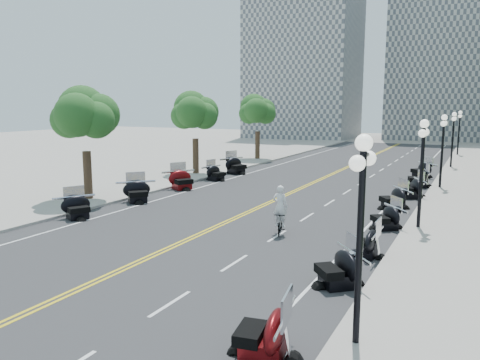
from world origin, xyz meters
The scene contains 49 objects.
ground centered at (0.00, 0.00, 0.00)m, with size 160.00×160.00×0.00m, color gray.
road centered at (0.00, 10.00, 0.00)m, with size 16.00×90.00×0.01m, color #333335.
centerline_yellow_a centered at (-0.12, 10.00, 0.01)m, with size 0.12×90.00×0.00m, color yellow.
centerline_yellow_b centered at (0.12, 10.00, 0.01)m, with size 0.12×90.00×0.00m, color yellow.
edge_line_north centered at (6.40, 10.00, 0.01)m, with size 0.12×90.00×0.00m, color white.
edge_line_south centered at (-6.40, 10.00, 0.01)m, with size 0.12×90.00×0.00m, color white.
lane_dash_4 centered at (3.20, -8.00, 0.01)m, with size 0.12×2.00×0.00m, color white.
lane_dash_5 centered at (3.20, -4.00, 0.01)m, with size 0.12×2.00×0.00m, color white.
lane_dash_6 centered at (3.20, 0.00, 0.01)m, with size 0.12×2.00×0.00m, color white.
lane_dash_7 centered at (3.20, 4.00, 0.01)m, with size 0.12×2.00×0.00m, color white.
lane_dash_8 centered at (3.20, 8.00, 0.01)m, with size 0.12×2.00×0.00m, color white.
lane_dash_9 centered at (3.20, 12.00, 0.01)m, with size 0.12×2.00×0.00m, color white.
lane_dash_10 centered at (3.20, 16.00, 0.01)m, with size 0.12×2.00×0.00m, color white.
lane_dash_11 centered at (3.20, 20.00, 0.01)m, with size 0.12×2.00×0.00m, color white.
lane_dash_12 centered at (3.20, 24.00, 0.01)m, with size 0.12×2.00×0.00m, color white.
lane_dash_13 centered at (3.20, 28.00, 0.01)m, with size 0.12×2.00×0.00m, color white.
lane_dash_14 centered at (3.20, 32.00, 0.01)m, with size 0.12×2.00×0.00m, color white.
lane_dash_15 centered at (3.20, 36.00, 0.01)m, with size 0.12×2.00×0.00m, color white.
lane_dash_16 centered at (3.20, 40.00, 0.01)m, with size 0.12×2.00×0.00m, color white.
lane_dash_17 centered at (3.20, 44.00, 0.01)m, with size 0.12×2.00×0.00m, color white.
lane_dash_18 centered at (3.20, 48.00, 0.01)m, with size 0.12×2.00×0.00m, color white.
lane_dash_19 centered at (3.20, 52.00, 0.01)m, with size 0.12×2.00×0.00m, color white.
sidewalk_north centered at (10.50, 10.00, 0.07)m, with size 5.00×90.00×0.15m, color #9E9991.
sidewalk_south centered at (-10.50, 10.00, 0.07)m, with size 5.00×90.00×0.15m, color #9E9991.
distant_block_a centered at (-18.00, 62.00, 13.00)m, with size 18.00×14.00×26.00m, color gray.
distant_block_b centered at (4.00, 68.00, 15.00)m, with size 16.00×12.00×30.00m, color gray.
street_lamp_1 centered at (8.60, -8.00, 2.60)m, with size 0.50×1.20×4.90m, color black, non-canonical shape.
street_lamp_2 centered at (8.60, 4.00, 2.60)m, with size 0.50×1.20×4.90m, color black, non-canonical shape.
street_lamp_3 centered at (8.60, 16.00, 2.60)m, with size 0.50×1.20×4.90m, color black, non-canonical shape.
street_lamp_4 centered at (8.60, 28.00, 2.60)m, with size 0.50×1.20×4.90m, color black, non-canonical shape.
street_lamp_5 centered at (8.60, 40.00, 2.60)m, with size 0.50×1.20×4.90m, color black, non-canonical shape.
tree_2 centered at (-10.00, 2.00, 4.75)m, with size 4.80×4.80×9.20m, color #235619, non-canonical shape.
tree_3 centered at (-10.00, 14.00, 4.75)m, with size 4.80×4.80×9.20m, color #235619, non-canonical shape.
tree_4 centered at (-10.00, 26.00, 4.75)m, with size 4.80×4.80×9.20m, color #235619, non-canonical shape.
motorcycle_n_3 centered at (6.81, -9.39, 0.66)m, with size 1.89×1.89×1.32m, color #590A0C, non-canonical shape.
motorcycle_n_4 centered at (7.16, -4.46, 0.66)m, with size 1.89×1.89×1.33m, color black, non-canonical shape.
motorcycle_n_5 centered at (7.23, -1.08, 0.62)m, with size 1.77×1.77×1.24m, color black, non-canonical shape.
motorcycle_n_6 centered at (7.23, 3.43, 0.62)m, with size 1.76×1.76×1.24m, color black, non-canonical shape.
motorcycle_n_7 centered at (6.82, 7.95, 0.68)m, with size 1.95×1.95×1.36m, color black, non-canonical shape.
motorcycle_n_8 centered at (7.26, 11.71, 0.70)m, with size 2.00×2.00×1.40m, color black, non-canonical shape.
motorcycle_n_9 centered at (7.17, 16.09, 0.71)m, with size 2.02×2.02×1.41m, color black, non-canonical shape.
motorcycle_n_10 centered at (6.87, 20.71, 0.70)m, with size 2.00×2.00×1.40m, color black, non-canonical shape.
motorcycle_s_5 centered at (-7.10, -1.67, 0.65)m, with size 1.87×1.87×1.31m, color black, non-canonical shape.
motorcycle_s_6 centered at (-7.01, 2.92, 0.71)m, with size 2.04×2.04×1.42m, color black, non-canonical shape.
motorcycle_s_7 centered at (-7.12, 7.72, 0.74)m, with size 2.11×2.11×1.48m, color #590A0C, non-canonical shape.
motorcycle_s_8 centered at (-6.96, 12.10, 0.65)m, with size 1.85×1.85×1.30m, color black, non-canonical shape.
motorcycle_s_9 centered at (-7.26, 15.98, 0.77)m, with size 2.21×2.21×1.55m, color black, non-canonical shape.
bicycle centered at (3.18, 0.38, 0.52)m, with size 0.48×1.72×1.03m, color #A51414.
cyclist_rider centered at (3.18, 0.38, 1.97)m, with size 0.68×0.45×1.88m, color silver.
Camera 1 is at (10.92, -18.50, 5.73)m, focal length 35.00 mm.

